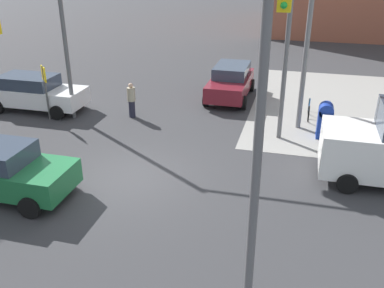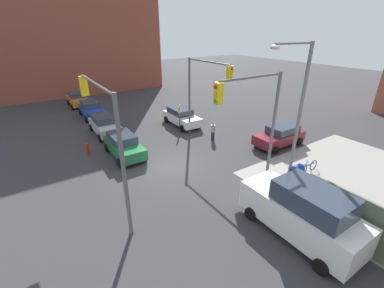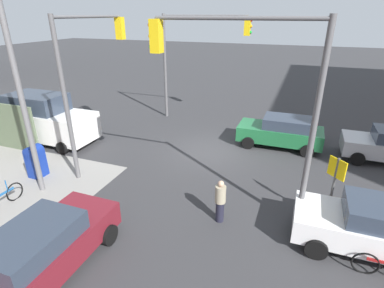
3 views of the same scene
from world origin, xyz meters
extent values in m
plane|color=#333335|center=(0.00, 0.00, 0.00)|extent=(120.00, 120.00, 0.00)
cube|color=gray|center=(9.00, 9.00, 0.01)|extent=(12.00, 12.00, 0.01)
cube|color=brown|center=(-32.00, -2.18, 10.11)|extent=(16.00, 28.00, 20.21)
cylinder|color=#59595B|center=(-4.50, 4.50, 3.25)|extent=(0.18, 0.18, 6.50)
cylinder|color=#59595B|center=(-2.03, 4.50, 6.38)|extent=(4.95, 0.12, 0.12)
cube|color=yellow|center=(0.45, 4.50, 5.85)|extent=(0.32, 0.36, 1.00)
sphere|color=red|center=(0.63, 4.50, 6.17)|extent=(0.18, 0.18, 0.18)
sphere|color=orange|center=(0.63, 4.50, 5.85)|extent=(0.18, 0.18, 0.18)
sphere|color=green|center=(0.63, 4.50, 5.53)|extent=(0.18, 0.18, 0.18)
cylinder|color=#59595B|center=(4.50, -4.50, 3.25)|extent=(0.18, 0.18, 6.50)
cylinder|color=#59595B|center=(1.92, -4.50, 6.38)|extent=(5.16, 0.12, 0.12)
cube|color=yellow|center=(-0.66, -4.50, 5.85)|extent=(0.32, 0.36, 1.00)
sphere|color=red|center=(-0.84, -4.50, 6.17)|extent=(0.18, 0.18, 0.18)
sphere|color=orange|center=(-0.84, -4.50, 5.85)|extent=(0.18, 0.18, 0.18)
sphere|color=green|center=(-0.84, -4.50, 5.53)|extent=(0.18, 0.18, 0.18)
cylinder|color=#59595B|center=(4.50, 4.50, 3.25)|extent=(0.18, 0.18, 6.50)
cylinder|color=#59595B|center=(4.50, 2.39, 6.38)|extent=(0.12, 4.21, 0.12)
cube|color=yellow|center=(4.50, 0.29, 5.85)|extent=(0.36, 0.32, 1.00)
sphere|color=red|center=(4.50, 0.11, 6.17)|extent=(0.18, 0.18, 0.18)
sphere|color=orange|center=(4.50, 0.11, 5.85)|extent=(0.18, 0.18, 0.18)
sphere|color=green|center=(4.50, 0.11, 5.53)|extent=(0.18, 0.18, 0.18)
cylinder|color=slate|center=(5.20, 5.80, 4.00)|extent=(0.20, 0.20, 8.00)
cylinder|color=slate|center=(5.00, 4.62, 7.90)|extent=(0.50, 2.38, 0.10)
ellipsoid|color=silver|center=(4.80, 3.43, 7.75)|extent=(0.56, 0.36, 0.24)
cylinder|color=#4C4C4C|center=(-5.40, 4.00, 1.20)|extent=(0.08, 0.08, 2.40)
cube|color=yellow|center=(-5.40, 4.00, 2.05)|extent=(0.48, 0.48, 0.64)
cube|color=navy|center=(6.20, 5.00, 0.57)|extent=(0.56, 0.64, 1.15)
cylinder|color=navy|center=(6.20, 5.00, 1.15)|extent=(0.56, 0.64, 0.56)
cylinder|color=red|center=(-5.00, -4.20, 0.40)|extent=(0.26, 0.26, 0.80)
sphere|color=red|center=(-5.00, -4.20, 0.82)|extent=(0.24, 0.24, 0.24)
cube|color=orange|center=(-19.21, -2.00, 0.70)|extent=(3.92, 1.80, 0.75)
cube|color=#2D3847|center=(-19.52, -2.00, 1.35)|extent=(2.20, 1.58, 0.55)
cylinder|color=black|center=(-17.88, -1.10, 0.32)|extent=(0.64, 0.22, 0.64)
cylinder|color=black|center=(-17.88, -2.90, 0.32)|extent=(0.64, 0.22, 0.64)
cylinder|color=black|center=(-20.54, -1.10, 0.32)|extent=(0.64, 0.22, 0.64)
cylinder|color=black|center=(-20.54, -2.90, 0.32)|extent=(0.64, 0.22, 0.64)
cube|color=#1E389E|center=(-13.94, -1.68, 0.70)|extent=(4.25, 1.80, 0.75)
cube|color=#2D3847|center=(-14.28, -1.68, 1.35)|extent=(2.38, 1.58, 0.55)
cylinder|color=black|center=(-12.50, -0.78, 0.32)|extent=(0.64, 0.22, 0.64)
cylinder|color=black|center=(-12.50, -2.58, 0.32)|extent=(0.64, 0.22, 0.64)
cylinder|color=black|center=(-15.39, -0.78, 0.32)|extent=(0.64, 0.22, 0.64)
cylinder|color=black|center=(-15.39, -2.58, 0.32)|extent=(0.64, 0.22, 0.64)
cube|color=maroon|center=(1.75, 8.91, 0.70)|extent=(1.80, 4.27, 0.75)
cube|color=#2D3847|center=(1.75, 9.25, 1.35)|extent=(1.58, 2.39, 0.55)
cylinder|color=black|center=(2.65, 7.46, 0.32)|extent=(0.22, 0.64, 0.64)
cylinder|color=black|center=(0.85, 7.46, 0.32)|extent=(0.22, 0.64, 0.64)
cylinder|color=black|center=(2.65, 10.36, 0.32)|extent=(0.22, 0.64, 0.64)
cylinder|color=black|center=(0.85, 10.36, 0.32)|extent=(0.22, 0.64, 0.64)
cube|color=#B7BABF|center=(-8.32, -1.89, 0.70)|extent=(4.24, 1.80, 0.75)
cube|color=#2D3847|center=(-8.66, -1.89, 1.35)|extent=(2.38, 1.58, 0.55)
cylinder|color=black|center=(-6.87, -0.99, 0.32)|extent=(0.64, 0.22, 0.64)
cylinder|color=black|center=(-6.87, -2.79, 0.32)|extent=(0.64, 0.22, 0.64)
cylinder|color=black|center=(-9.76, -0.99, 0.32)|extent=(0.64, 0.22, 0.64)
cylinder|color=black|center=(-9.76, -2.79, 0.32)|extent=(0.64, 0.22, 0.64)
cube|color=white|center=(-6.57, 4.97, 0.70)|extent=(4.48, 1.80, 0.75)
cube|color=#2D3847|center=(-6.93, 4.97, 1.35)|extent=(2.51, 1.58, 0.55)
cylinder|color=black|center=(-5.05, 5.87, 0.32)|extent=(0.64, 0.22, 0.64)
cylinder|color=black|center=(-5.05, 4.07, 0.32)|extent=(0.64, 0.22, 0.64)
cylinder|color=black|center=(-8.10, 5.87, 0.32)|extent=(0.64, 0.22, 0.64)
cylinder|color=black|center=(-8.10, 4.07, 0.32)|extent=(0.64, 0.22, 0.64)
cube|color=#1E6638|center=(-3.22, -1.97, 0.70)|extent=(4.26, 1.80, 0.75)
cube|color=#2D3847|center=(-3.56, -1.97, 1.35)|extent=(2.39, 1.58, 0.55)
cylinder|color=black|center=(-1.77, -1.07, 0.32)|extent=(0.64, 0.22, 0.64)
cylinder|color=black|center=(-1.77, -2.87, 0.32)|extent=(0.64, 0.22, 0.64)
cylinder|color=black|center=(-4.67, -1.07, 0.32)|extent=(0.64, 0.22, 0.64)
cylinder|color=black|center=(-4.67, -2.87, 0.32)|extent=(0.64, 0.22, 0.64)
cube|color=white|center=(8.66, 1.80, 1.02)|extent=(5.40, 2.10, 1.40)
cube|color=#2D3847|center=(9.09, 1.80, 2.17)|extent=(3.02, 1.85, 0.90)
cylinder|color=black|center=(6.82, 0.75, 0.32)|extent=(0.64, 0.22, 0.64)
cylinder|color=black|center=(6.82, 2.85, 0.32)|extent=(0.64, 0.22, 0.64)
cylinder|color=black|center=(10.49, 0.75, 0.32)|extent=(0.64, 0.22, 0.64)
cylinder|color=black|center=(10.49, 2.85, 0.32)|extent=(0.64, 0.22, 0.64)
cylinder|color=#9E937A|center=(-2.00, 5.20, 1.05)|extent=(0.36, 0.36, 0.60)
sphere|color=tan|center=(-2.00, 5.20, 1.45)|extent=(0.20, 0.20, 0.20)
cylinder|color=#1E1E2D|center=(-2.00, 5.20, 0.38)|extent=(0.28, 0.28, 0.75)
torus|color=black|center=(5.60, 7.72, 0.33)|extent=(0.05, 0.71, 0.71)
torus|color=black|center=(5.60, 6.68, 0.33)|extent=(0.05, 0.71, 0.71)
cube|color=#1E5999|center=(5.60, 7.20, 0.51)|extent=(0.04, 1.04, 0.08)
cylinder|color=#1E5999|center=(5.60, 6.92, 0.75)|extent=(0.04, 0.04, 0.40)
torus|color=black|center=(-6.28, 6.00, 0.33)|extent=(0.71, 0.05, 0.71)
torus|color=black|center=(-7.32, 6.00, 0.33)|extent=(0.71, 0.05, 0.71)
cube|color=maroon|center=(-6.80, 6.00, 0.51)|extent=(1.04, 0.04, 0.08)
cylinder|color=maroon|center=(-7.08, 6.00, 0.75)|extent=(0.04, 0.04, 0.40)
camera|label=1|loc=(5.11, -11.44, 6.82)|focal=40.00mm
camera|label=2|loc=(13.60, -7.16, 8.56)|focal=24.00mm
camera|label=3|loc=(-4.05, 13.33, 6.50)|focal=28.00mm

